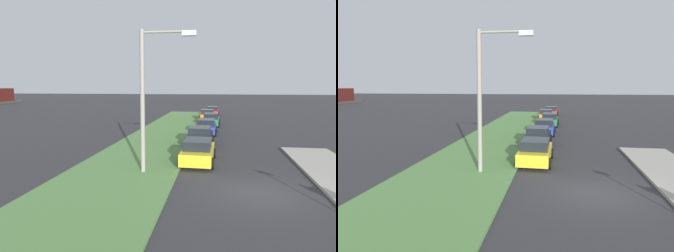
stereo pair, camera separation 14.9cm
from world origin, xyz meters
TOP-DOWN VIEW (x-y plane):
  - ground at (0.00, 0.00)m, footprint 300.00×300.00m
  - grass_median at (10.00, 6.80)m, footprint 60.00×6.00m
  - parked_car_yellow at (4.95, 2.91)m, footprint 4.35×2.11m
  - parked_car_black at (10.60, 3.11)m, footprint 4.36×2.13m
  - parked_car_blue at (16.22, 2.84)m, footprint 4.35×2.11m
  - parked_car_green at (22.61, 2.50)m, footprint 4.36×2.13m
  - parked_car_orange at (28.35, 3.15)m, footprint 4.36×2.14m
  - parked_car_red at (34.34, 2.56)m, footprint 4.34×2.09m
  - streetlight at (2.15, 5.31)m, footprint 0.38×2.87m

SIDE VIEW (x-z plane):
  - ground at x=0.00m, z-range 0.00..0.00m
  - grass_median at x=10.00m, z-range 0.00..0.12m
  - parked_car_yellow at x=4.95m, z-range -0.02..1.45m
  - parked_car_black at x=10.60m, z-range -0.02..1.45m
  - parked_car_blue at x=16.22m, z-range -0.02..1.45m
  - parked_car_green at x=22.61m, z-range -0.02..1.45m
  - parked_car_orange at x=28.35m, z-range -0.02..1.45m
  - parked_car_red at x=34.34m, z-range -0.02..1.45m
  - streetlight at x=2.15m, z-range 0.64..8.14m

